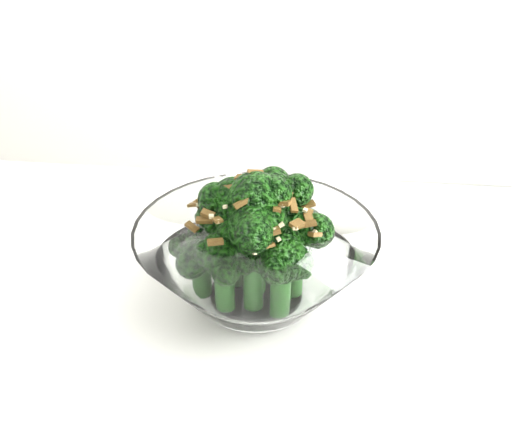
# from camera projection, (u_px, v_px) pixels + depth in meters

# --- Properties ---
(broccoli_dish) EXTENTS (0.22, 0.22, 0.14)m
(broccoli_dish) POSITION_uv_depth(u_px,v_px,m) (256.00, 254.00, 0.53)
(broccoli_dish) COLOR white
(broccoli_dish) RESTS_ON table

